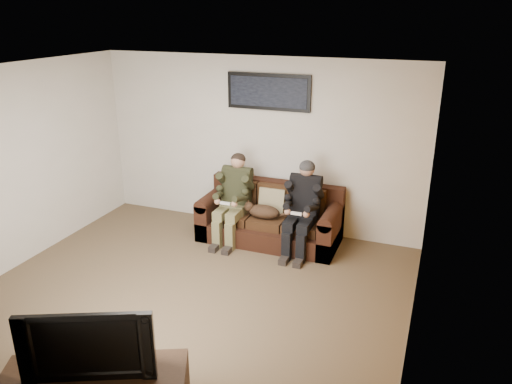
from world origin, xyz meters
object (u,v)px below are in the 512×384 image
at_px(cat, 263,211).
at_px(person_left, 234,194).
at_px(sofa, 271,219).
at_px(person_right, 303,203).
at_px(television, 90,340).
at_px(framed_poster, 268,92).

bearing_deg(cat, person_left, 176.73).
bearing_deg(sofa, person_right, -17.93).
distance_m(sofa, cat, 0.28).
distance_m(cat, television, 3.59).
relative_size(cat, framed_poster, 0.53).
bearing_deg(framed_poster, person_left, -119.47).
xyz_separation_m(sofa, person_right, (0.52, -0.17, 0.39)).
xyz_separation_m(cat, framed_poster, (-0.14, 0.59, 1.60)).
relative_size(person_right, framed_poster, 1.01).
relative_size(sofa, cat, 3.06).
bearing_deg(person_left, television, -84.92).
relative_size(person_left, television, 1.20).
xyz_separation_m(person_left, cat, (0.45, -0.03, -0.20)).
bearing_deg(person_left, sofa, 17.97).
bearing_deg(person_left, cat, -3.27).
distance_m(person_right, cat, 0.61).
relative_size(cat, television, 0.63).
bearing_deg(person_right, sofa, 162.07).
relative_size(sofa, person_right, 1.59).
bearing_deg(television, sofa, 62.59).
xyz_separation_m(cat, television, (-0.13, -3.58, 0.26)).
distance_m(person_right, framed_poster, 1.67).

